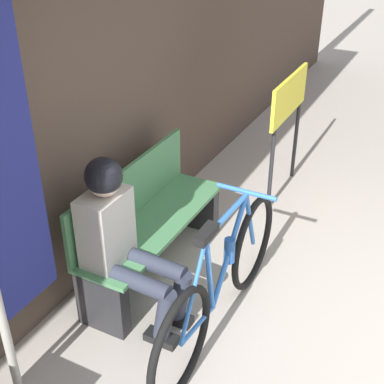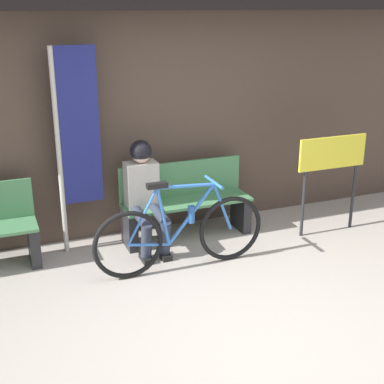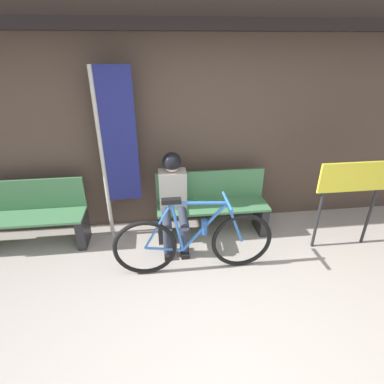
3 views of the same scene
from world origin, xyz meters
TOP-DOWN VIEW (x-y plane):
  - storefront_wall at (0.00, 2.32)m, footprint 12.00×0.56m
  - park_bench_near at (0.23, 1.92)m, footprint 1.44×0.42m
  - bicycle at (-0.10, 1.19)m, footprint 1.76×0.40m
  - person_seated at (-0.28, 1.80)m, footprint 0.34×0.66m
  - banner_pole at (-0.94, 2.00)m, footprint 0.45×0.05m
  - signboard at (1.79, 1.43)m, footprint 0.84×0.04m

SIDE VIEW (x-z plane):
  - bicycle at x=-0.10m, z-range -0.09..0.84m
  - park_bench_near at x=0.23m, z-range -0.04..0.80m
  - person_seated at x=-0.28m, z-range 0.08..1.25m
  - signboard at x=1.79m, z-range 0.28..1.41m
  - banner_pole at x=-0.94m, z-range 0.19..2.32m
  - storefront_wall at x=0.00m, z-range 0.06..3.26m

